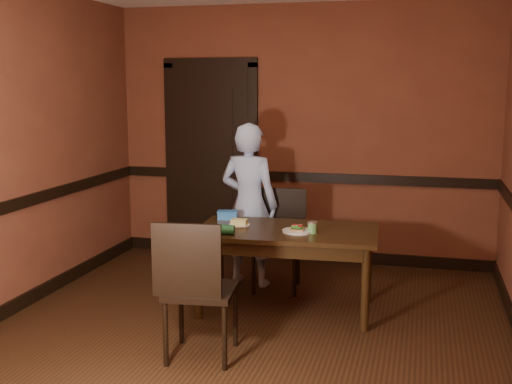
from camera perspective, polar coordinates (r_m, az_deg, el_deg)
The scene contains 18 objects.
floor at distance 4.95m, azimuth -1.05°, elevation -12.74°, with size 4.00×4.50×0.01m, color black.
wall_back at distance 6.79m, azimuth 4.09°, elevation 5.11°, with size 4.00×0.02×2.70m, color brown.
wall_front at distance 2.55m, azimuth -15.04°, elevation -2.86°, with size 4.00×0.02×2.70m, color brown.
wall_left at distance 5.50m, azimuth -21.63°, elevation 3.38°, with size 0.02×4.50×2.70m, color brown.
dado_back at distance 6.83m, azimuth 4.02°, elevation 1.33°, with size 4.00×0.03×0.10m, color black.
dado_left at distance 5.55m, azimuth -21.21°, elevation -1.24°, with size 0.03×4.50×0.10m, color black.
baseboard_back at distance 7.00m, azimuth 3.94°, elevation -5.49°, with size 4.00×0.03×0.12m, color black.
baseboard_left at distance 5.76m, azimuth -20.70°, elevation -9.47°, with size 0.03×4.50×0.12m, color black.
door at distance 7.04m, azimuth -4.02°, elevation 3.15°, with size 1.05×0.07×2.20m.
dining_table at distance 5.39m, azimuth 2.72°, elevation -6.92°, with size 1.49×0.84×0.70m, color black.
chair_far at distance 5.90m, azimuth 1.84°, elevation -4.36°, with size 0.43×0.43×0.92m, color black, non-canonical shape.
chair_near at distance 4.48m, azimuth -4.89°, elevation -8.47°, with size 0.46×0.46×0.99m, color black, non-canonical shape.
person at distance 5.99m, azimuth -0.62°, elevation -1.13°, with size 0.56×0.37×1.53m, color #A6BEE3.
sandwich_plate at distance 5.20m, azimuth 3.68°, elevation -3.39°, with size 0.24×0.24×0.06m.
sauce_jar at distance 5.17m, azimuth 5.03°, elevation -3.15°, with size 0.08×0.08×0.09m.
cheese_saucer at distance 5.42m, azimuth -1.49°, elevation -2.78°, with size 0.18×0.18×0.06m.
food_tub at distance 5.68m, azimuth -2.54°, elevation -2.06°, with size 0.20×0.16×0.07m.
wrapped_veg at distance 5.13m, azimuth -3.47°, elevation -3.33°, with size 0.08×0.08×0.28m, color #185325.
Camera 1 is at (1.25, -4.40, 1.89)m, focal length 45.00 mm.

